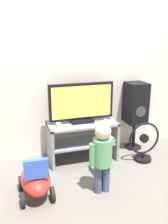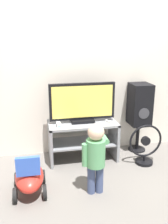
{
  "view_description": "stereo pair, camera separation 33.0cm",
  "coord_description": "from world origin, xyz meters",
  "views": [
    {
      "loc": [
        -0.95,
        -2.87,
        1.7
      ],
      "look_at": [
        0.0,
        0.14,
        0.73
      ],
      "focal_mm": 40.0,
      "sensor_mm": 36.0,
      "label": 1
    },
    {
      "loc": [
        -0.63,
        -2.95,
        1.7
      ],
      "look_at": [
        0.0,
        0.14,
        0.73
      ],
      "focal_mm": 40.0,
      "sensor_mm": 36.0,
      "label": 2
    }
  ],
  "objects": [
    {
      "name": "child",
      "position": [
        -0.02,
        -0.58,
        0.48
      ],
      "size": [
        0.31,
        0.47,
        0.82
      ],
      "color": "#3F4C72",
      "rests_on": "ground_plane"
    },
    {
      "name": "speaker_tower",
      "position": [
        0.87,
        0.34,
        0.71
      ],
      "size": [
        0.29,
        0.33,
        1.04
      ],
      "color": "black",
      "rests_on": "ground_plane"
    },
    {
      "name": "ground_plane",
      "position": [
        0.0,
        0.0,
        0.0
      ],
      "size": [
        16.0,
        16.0,
        0.0
      ],
      "primitive_type": "plane",
      "color": "slate"
    },
    {
      "name": "tv_stand",
      "position": [
        0.0,
        0.23,
        0.35
      ],
      "size": [
        0.95,
        0.47,
        0.55
      ],
      "color": "gray",
      "rests_on": "ground_plane"
    },
    {
      "name": "floor_fan",
      "position": [
        0.81,
        -0.08,
        0.25
      ],
      "size": [
        0.46,
        0.24,
        0.57
      ],
      "color": "black",
      "rests_on": "ground_plane"
    },
    {
      "name": "television",
      "position": [
        0.0,
        0.26,
        0.82
      ],
      "size": [
        0.9,
        0.2,
        0.55
      ],
      "color": "black",
      "rests_on": "tv_stand"
    },
    {
      "name": "ride_on_toy",
      "position": [
        -0.74,
        -0.44,
        0.19
      ],
      "size": [
        0.35,
        0.57,
        0.51
      ],
      "color": "red",
      "rests_on": "ground_plane"
    },
    {
      "name": "remote_primary",
      "position": [
        0.35,
        0.16,
        0.56
      ],
      "size": [
        0.08,
        0.13,
        0.03
      ],
      "color": "white",
      "rests_on": "tv_stand"
    },
    {
      "name": "game_console",
      "position": [
        -0.34,
        0.17,
        0.57
      ],
      "size": [
        0.05,
        0.2,
        0.04
      ],
      "color": "white",
      "rests_on": "tv_stand"
    },
    {
      "name": "wall_back",
      "position": [
        0.0,
        0.55,
        1.3
      ],
      "size": [
        10.0,
        0.06,
        2.6
      ],
      "color": "silver",
      "rests_on": "ground_plane"
    }
  ]
}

